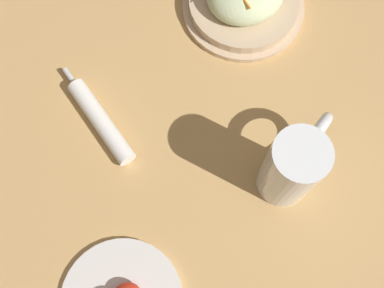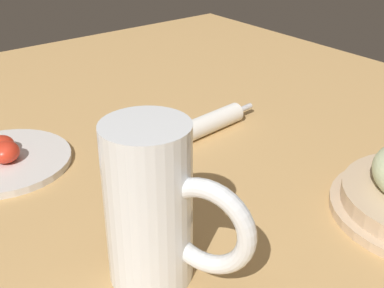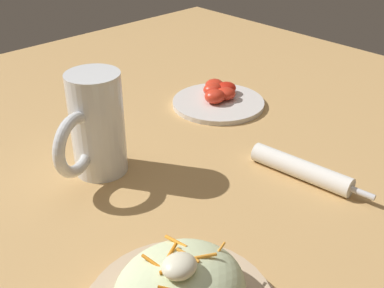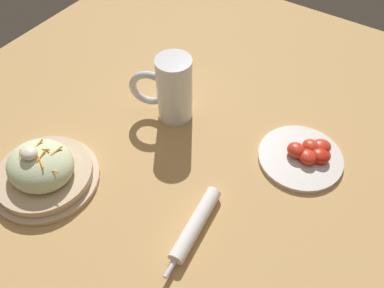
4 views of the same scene
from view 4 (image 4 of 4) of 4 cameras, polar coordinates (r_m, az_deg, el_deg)
name	(u,v)px [view 4 (image 4 of 4)]	position (r m, az deg, el deg)	size (l,w,h in m)	color
ground_plane	(205,154)	(0.91, 1.92, -1.37)	(1.43, 1.43, 0.00)	tan
salad_plate	(43,171)	(0.89, -20.54, -3.60)	(0.23, 0.23, 0.10)	#D1B28E
beer_mug	(172,92)	(0.94, -2.82, 7.42)	(0.15, 0.09, 0.17)	white
napkin_roll	(195,225)	(0.79, 0.49, -11.44)	(0.05, 0.20, 0.03)	white
tomato_plate	(304,155)	(0.92, 15.76, -1.52)	(0.19, 0.19, 0.04)	silver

